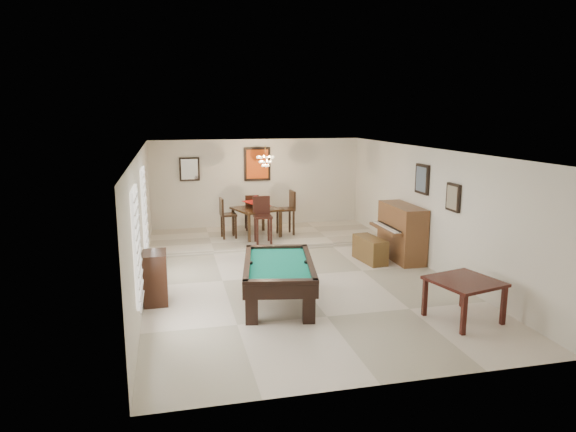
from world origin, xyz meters
name	(u,v)px	position (x,y,z in m)	size (l,w,h in m)	color
ground_plane	(295,276)	(0.00, 0.00, -0.01)	(6.00, 9.00, 0.02)	beige
wall_back	(257,185)	(0.00, 4.50, 1.30)	(6.00, 0.04, 2.60)	silver
wall_front	(385,286)	(0.00, -4.50, 1.30)	(6.00, 0.04, 2.60)	silver
wall_left	(142,221)	(-3.00, 0.00, 1.30)	(0.04, 9.00, 2.60)	silver
wall_right	(429,208)	(3.00, 0.00, 1.30)	(0.04, 9.00, 2.60)	silver
ceiling	(295,150)	(0.00, 0.00, 2.60)	(6.00, 9.00, 0.04)	white
dining_step	(266,237)	(0.00, 3.25, 0.06)	(6.00, 2.50, 0.12)	beige
window_left_front	(137,245)	(-2.97, -2.20, 1.40)	(0.06, 1.00, 1.70)	white
window_left_rear	(145,210)	(-2.97, 0.60, 1.40)	(0.06, 1.00, 1.70)	white
pool_table	(279,283)	(-0.65, -1.46, 0.37)	(1.19, 2.20, 0.73)	black
square_table	(463,300)	(2.13, -2.88, 0.34)	(0.99, 0.99, 0.68)	black
upright_piano	(396,233)	(2.55, 0.66, 0.63)	(0.85, 1.52, 1.27)	brown
piano_bench	(370,250)	(1.92, 0.62, 0.28)	(0.39, 1.01, 0.56)	brown
apothecary_chest	(155,278)	(-2.77, -0.93, 0.46)	(0.41, 0.62, 0.93)	black
dining_table	(256,220)	(-0.26, 3.16, 0.56)	(1.05, 1.05, 0.87)	black
flower_vase	(256,200)	(-0.26, 3.16, 1.10)	(0.13, 0.13, 0.22)	#A60E20
dining_chair_south	(263,220)	(-0.23, 2.39, 0.70)	(0.43, 0.43, 1.16)	black
dining_chair_north	(251,212)	(-0.27, 3.95, 0.62)	(0.37, 0.37, 1.00)	black
dining_chair_west	(229,218)	(-1.00, 3.13, 0.65)	(0.39, 0.39, 1.06)	black
dining_chair_east	(285,213)	(0.53, 3.17, 0.71)	(0.44, 0.44, 1.18)	black
chandelier	(265,157)	(0.00, 3.20, 2.20)	(0.44, 0.44, 0.60)	#FFE5B2
back_painting	(257,164)	(0.00, 4.46, 1.90)	(0.75, 0.06, 0.95)	#D84C14
back_mirror	(189,169)	(-1.90, 4.46, 1.80)	(0.55, 0.06, 0.65)	white
right_picture_upper	(422,179)	(2.96, 0.30, 1.90)	(0.06, 0.55, 0.65)	slate
right_picture_lower	(453,197)	(2.96, -1.00, 1.70)	(0.06, 0.45, 0.55)	gray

